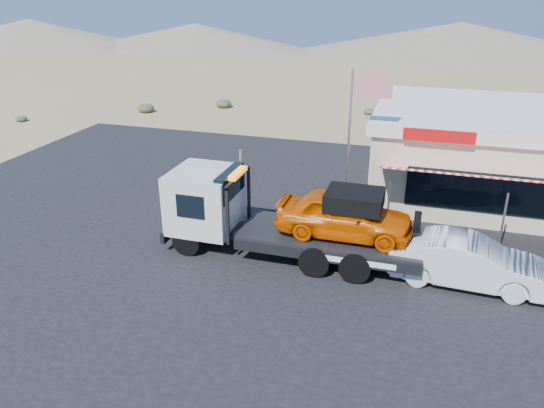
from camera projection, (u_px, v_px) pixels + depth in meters
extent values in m
plane|color=olive|center=(193.00, 251.00, 19.06)|extent=(120.00, 120.00, 0.00)
cube|color=black|center=(271.00, 224.00, 21.16)|extent=(32.00, 24.00, 0.02)
cylinder|color=black|center=(187.00, 241.00, 18.63)|extent=(1.02, 0.31, 1.02)
cylinder|color=black|center=(210.00, 218.00, 20.44)|extent=(1.02, 0.31, 1.02)
cylinder|color=black|center=(315.00, 260.00, 17.39)|extent=(1.02, 0.56, 1.02)
cylinder|color=black|center=(328.00, 234.00, 19.19)|extent=(1.02, 0.56, 1.02)
cylinder|color=black|center=(355.00, 266.00, 17.03)|extent=(1.02, 0.56, 1.02)
cylinder|color=black|center=(364.00, 238.00, 18.83)|extent=(1.02, 0.56, 1.02)
cube|color=black|center=(299.00, 239.00, 18.45)|extent=(8.40, 1.02, 0.31)
cube|color=silver|center=(205.00, 199.00, 18.97)|extent=(2.25, 2.41, 2.15)
cube|color=black|center=(230.00, 183.00, 18.43)|extent=(0.36, 2.05, 0.92)
cube|color=black|center=(239.00, 205.00, 18.65)|extent=(0.10, 2.25, 2.05)
cube|color=orange|center=(238.00, 173.00, 18.19)|extent=(0.26, 1.23, 0.15)
cube|color=black|center=(331.00, 236.00, 18.04)|extent=(6.15, 2.36, 0.15)
imported|color=#D85100|center=(344.00, 215.00, 17.60)|extent=(4.51, 1.81, 1.54)
cube|color=black|center=(354.00, 200.00, 17.29)|extent=(1.84, 1.54, 0.56)
imported|color=silver|center=(468.00, 262.00, 16.71)|extent=(4.88, 1.90, 1.59)
cube|color=#C5BB95|center=(494.00, 158.00, 23.48)|extent=(10.00, 8.00, 3.40)
cube|color=white|center=(501.00, 115.00, 22.72)|extent=(10.40, 8.40, 0.50)
cube|color=red|center=(439.00, 136.00, 19.64)|extent=(2.60, 0.12, 0.45)
cube|color=black|center=(501.00, 195.00, 20.02)|extent=(7.00, 0.06, 1.60)
cube|color=red|center=(507.00, 179.00, 18.87)|extent=(9.00, 1.73, 0.61)
cylinder|color=#99999E|center=(388.00, 209.00, 19.77)|extent=(0.08, 0.08, 2.20)
cylinder|color=#99999E|center=(503.00, 222.00, 18.70)|extent=(0.08, 0.08, 2.20)
cylinder|color=#99999E|center=(348.00, 147.00, 20.58)|extent=(0.10, 0.10, 6.00)
cube|color=#B20C14|center=(372.00, 86.00, 19.44)|extent=(1.50, 0.02, 0.90)
ellipsoid|color=#394626|center=(21.00, 118.00, 36.49)|extent=(0.78, 0.78, 0.42)
ellipsoid|color=#394626|center=(146.00, 108.00, 39.01)|extent=(1.22, 1.22, 0.66)
ellipsoid|color=#394626|center=(224.00, 103.00, 40.45)|extent=(1.18, 1.18, 0.64)
ellipsoid|color=#394626|center=(369.00, 111.00, 38.37)|extent=(0.79, 0.79, 0.43)
cone|color=#726B59|center=(196.00, 37.00, 73.54)|extent=(36.00, 36.00, 3.50)
cone|color=#726B59|center=(460.00, 39.00, 66.60)|extent=(44.00, 44.00, 4.20)
cone|color=#726B59|center=(31.00, 32.00, 77.58)|extent=(40.00, 40.00, 3.80)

